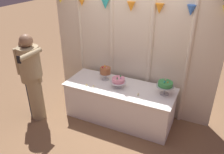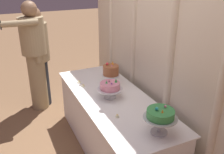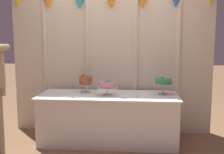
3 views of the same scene
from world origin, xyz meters
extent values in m
plane|color=#846042|center=(0.00, 0.00, 0.00)|extent=(24.00, 24.00, 0.00)
cube|color=beige|center=(0.00, 0.60, 1.24)|extent=(3.26, 0.04, 2.48)
cylinder|color=beige|center=(-1.11, 0.58, 1.24)|extent=(0.06, 0.06, 2.48)
cylinder|color=beige|center=(-0.39, 0.58, 1.24)|extent=(0.07, 0.07, 2.48)
cylinder|color=beige|center=(0.39, 0.58, 1.24)|extent=(0.09, 0.09, 2.48)
cylinder|color=beige|center=(1.08, 0.58, 1.24)|extent=(0.08, 0.08, 2.48)
cone|color=yellow|center=(-1.50, 0.54, 2.13)|extent=(0.14, 0.14, 0.17)
cone|color=orange|center=(-1.00, 0.54, 2.11)|extent=(0.14, 0.14, 0.17)
cone|color=#2DB2B7|center=(-0.50, 0.54, 2.10)|extent=(0.14, 0.14, 0.17)
cone|color=orange|center=(0.00, 0.54, 2.09)|extent=(0.14, 0.14, 0.17)
cone|color=orange|center=(0.50, 0.54, 2.10)|extent=(0.14, 0.14, 0.17)
cone|color=blue|center=(1.00, 0.54, 2.11)|extent=(0.14, 0.14, 0.17)
cone|color=yellow|center=(1.50, 0.54, 2.13)|extent=(0.14, 0.14, 0.17)
cube|color=white|center=(0.00, 0.10, 0.36)|extent=(2.00, 0.74, 0.71)
cube|color=white|center=(0.00, 0.10, 0.72)|extent=(2.05, 0.79, 0.01)
cylinder|color=silver|center=(-0.36, 0.24, 0.73)|extent=(0.14, 0.14, 0.01)
cylinder|color=silver|center=(-0.36, 0.24, 0.79)|extent=(0.02, 0.02, 0.11)
cylinder|color=silver|center=(-0.36, 0.24, 0.85)|extent=(0.23, 0.23, 0.01)
cylinder|color=#995633|center=(-0.36, 0.24, 0.92)|extent=(0.20, 0.20, 0.12)
cone|color=pink|center=(-0.34, 0.24, 1.00)|extent=(0.02, 0.02, 0.03)
cone|color=orange|center=(-0.39, 0.28, 1.00)|extent=(0.03, 0.03, 0.05)
sphere|color=#DB333D|center=(-0.40, 0.20, 1.00)|extent=(0.04, 0.04, 0.04)
cylinder|color=silver|center=(-0.01, 0.06, 0.73)|extent=(0.14, 0.14, 0.01)
cylinder|color=silver|center=(-0.01, 0.06, 0.78)|extent=(0.02, 0.02, 0.09)
cylinder|color=silver|center=(-0.01, 0.06, 0.84)|extent=(0.30, 0.30, 0.01)
cylinder|color=pink|center=(-0.01, 0.06, 0.88)|extent=(0.23, 0.23, 0.07)
sphere|color=purple|center=(0.04, 0.06, 0.93)|extent=(0.02, 0.02, 0.02)
cone|color=green|center=(0.00, 0.14, 0.94)|extent=(0.03, 0.03, 0.05)
sphere|color=pink|center=(-0.04, 0.07, 0.93)|extent=(0.02, 0.02, 0.02)
cone|color=green|center=(-0.02, 0.02, 0.93)|extent=(0.03, 0.03, 0.04)
cylinder|color=#B2B2B7|center=(0.81, 0.19, 0.73)|extent=(0.16, 0.16, 0.01)
cylinder|color=#B2B2B7|center=(0.81, 0.19, 0.81)|extent=(0.03, 0.03, 0.14)
cylinder|color=#B2B2B7|center=(0.81, 0.19, 0.89)|extent=(0.31, 0.31, 0.01)
cylinder|color=#388E47|center=(0.81, 0.19, 0.93)|extent=(0.25, 0.25, 0.07)
cone|color=orange|center=(0.85, 0.18, 0.98)|extent=(0.02, 0.02, 0.03)
sphere|color=pink|center=(0.79, 0.25, 0.98)|extent=(0.03, 0.03, 0.03)
sphere|color=#2DB2B7|center=(0.80, 0.15, 0.98)|extent=(0.03, 0.03, 0.03)
cylinder|color=beige|center=(-0.57, -0.14, 0.73)|extent=(0.05, 0.05, 0.02)
sphere|color=#F9CC4C|center=(-0.57, -0.14, 0.75)|extent=(0.01, 0.01, 0.01)
cylinder|color=beige|center=(-0.43, -0.13, 0.73)|extent=(0.04, 0.04, 0.02)
sphere|color=#F9CC4C|center=(-0.43, -0.13, 0.75)|extent=(0.01, 0.01, 0.01)
cylinder|color=beige|center=(0.41, -0.05, 0.74)|extent=(0.04, 0.04, 0.02)
sphere|color=#F9CC4C|center=(0.41, -0.05, 0.76)|extent=(0.01, 0.01, 0.01)
cylinder|color=#9E8966|center=(-1.33, -0.52, 1.08)|extent=(0.08, 0.08, 0.52)
camera|label=1|loc=(1.44, -3.27, 2.81)|focal=36.49mm
camera|label=2|loc=(2.39, -1.02, 2.11)|focal=40.43mm
camera|label=3|loc=(0.40, -3.93, 1.57)|focal=44.63mm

